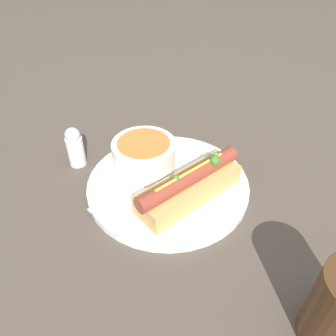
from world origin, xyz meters
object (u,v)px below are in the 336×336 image
at_px(spoon, 153,172).
at_px(soup_bowl, 144,154).
at_px(salt_shaker, 75,147).
at_px(hot_dog, 190,185).

bearing_deg(spoon, soup_bowl, 86.11).
bearing_deg(salt_shaker, hot_dog, -39.86).
bearing_deg(soup_bowl, spoon, -63.31).
height_order(hot_dog, salt_shaker, salt_shaker).
relative_size(soup_bowl, salt_shaker, 1.43).
relative_size(hot_dog, salt_shaker, 2.40).
xyz_separation_m(hot_dog, spoon, (-0.05, 0.07, -0.02)).
xyz_separation_m(hot_dog, salt_shaker, (-0.17, 0.15, 0.00)).
bearing_deg(spoon, hot_dog, -87.66).
distance_m(hot_dog, spoon, 0.09).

